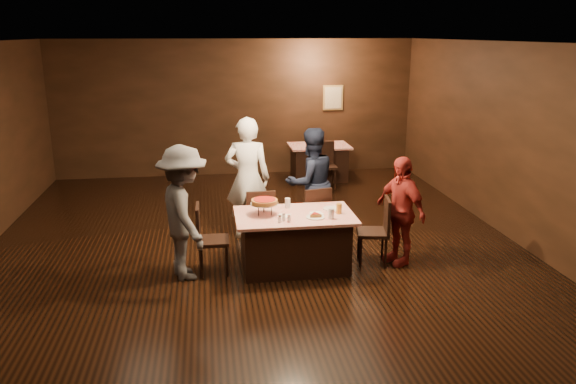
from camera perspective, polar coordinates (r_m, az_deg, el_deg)
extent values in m
plane|color=black|center=(8.22, -3.08, -6.50)|extent=(10.00, 10.00, 0.00)
cube|color=silver|center=(7.60, -3.43, 14.90)|extent=(8.00, 10.00, 0.04)
cube|color=black|center=(12.69, -5.31, 8.48)|extent=(8.00, 0.04, 3.00)
cube|color=black|center=(3.12, 5.42, -15.79)|extent=(8.00, 0.04, 3.00)
cube|color=black|center=(9.04, 22.98, 4.25)|extent=(0.04, 10.00, 3.00)
cube|color=tan|center=(12.94, 4.59, 9.53)|extent=(0.46, 0.03, 0.56)
cube|color=beige|center=(12.92, 4.61, 9.52)|extent=(0.38, 0.01, 0.48)
cube|color=#AE1A0B|center=(7.69, 0.66, -5.01)|extent=(1.60, 1.00, 0.77)
cube|color=#A5150B|center=(12.32, 3.16, 3.03)|extent=(1.30, 0.90, 0.77)
cube|color=black|center=(8.31, -2.87, -2.73)|extent=(0.43, 0.43, 0.95)
cube|color=black|center=(8.42, 2.56, -2.48)|extent=(0.50, 0.50, 0.95)
cube|color=black|center=(7.58, -7.62, -4.76)|extent=(0.43, 0.43, 0.95)
cube|color=black|center=(7.90, 8.59, -3.93)|extent=(0.49, 0.49, 0.95)
cube|color=black|center=(11.63, 3.85, 2.69)|extent=(0.43, 0.43, 0.95)
cube|color=black|center=(12.88, 2.64, 4.01)|extent=(0.45, 0.45, 0.95)
imported|color=white|center=(8.69, -4.13, 1.39)|extent=(0.77, 0.57, 1.91)
imported|color=black|center=(8.79, 2.33, 0.97)|extent=(1.00, 0.88, 1.73)
imported|color=#4F4F54|center=(7.37, -10.53, -2.11)|extent=(0.97, 1.29, 1.77)
imported|color=maroon|center=(7.90, 11.33, -1.85)|extent=(0.70, 0.97, 1.53)
cylinder|color=black|center=(7.63, -2.48, -1.53)|extent=(0.01, 0.01, 0.15)
cylinder|color=black|center=(7.48, -3.02, -1.90)|extent=(0.01, 0.01, 0.15)
cylinder|color=black|center=(7.50, -1.70, -1.84)|extent=(0.01, 0.01, 0.15)
cylinder|color=silver|center=(7.51, -2.41, -1.18)|extent=(0.38, 0.38, 0.01)
cylinder|color=#B27233|center=(7.50, -2.41, -0.96)|extent=(0.35, 0.35, 0.05)
cylinder|color=#A5140C|center=(7.50, -2.41, -0.74)|extent=(0.30, 0.30, 0.01)
cylinder|color=white|center=(7.43, 2.79, -2.57)|extent=(0.25, 0.25, 0.01)
cylinder|color=#B27233|center=(7.42, 2.79, -2.36)|extent=(0.18, 0.18, 0.04)
cylinder|color=#A5140C|center=(7.42, 2.79, -2.20)|extent=(0.14, 0.14, 0.01)
cylinder|color=white|center=(7.80, 4.49, -1.70)|extent=(0.25, 0.25, 0.01)
cylinder|color=silver|center=(7.39, 4.42, -2.20)|extent=(0.08, 0.08, 0.14)
cylinder|color=#BF7F26|center=(7.61, 5.20, -1.68)|extent=(0.08, 0.08, 0.14)
cylinder|color=silver|center=(7.82, -0.04, -1.13)|extent=(0.08, 0.08, 0.14)
cylinder|color=silver|center=(7.29, -0.43, -2.65)|extent=(0.04, 0.04, 0.08)
cylinder|color=silver|center=(7.28, -0.43, -2.32)|extent=(0.05, 0.05, 0.02)
cylinder|color=silver|center=(7.25, 0.10, -2.76)|extent=(0.04, 0.04, 0.08)
cylinder|color=silver|center=(7.24, 0.10, -2.42)|extent=(0.05, 0.05, 0.02)
cylinder|color=silver|center=(7.24, -0.84, -2.80)|extent=(0.04, 0.04, 0.08)
cylinder|color=silver|center=(7.22, -0.84, -2.46)|extent=(0.05, 0.05, 0.02)
cube|color=white|center=(7.61, 2.90, -2.15)|extent=(0.19, 0.19, 0.01)
cube|color=white|center=(7.49, -0.41, -2.43)|extent=(0.21, 0.21, 0.01)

